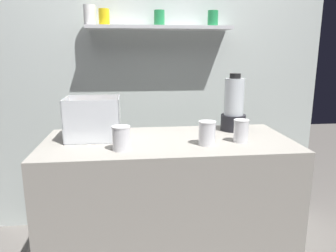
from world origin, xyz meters
TOP-DOWN VIEW (x-y plane):
  - counter at (0.00, 0.00)m, footprint 1.40×0.64m
  - back_wall_unit at (-0.00, 0.77)m, footprint 2.60×0.24m
  - carrot_display_bin at (-0.42, 0.07)m, footprint 0.30×0.22m
  - blender_pitcher at (0.43, 0.18)m, footprint 0.16×0.16m
  - juice_cup_carrot_far_left at (-0.26, -0.17)m, footprint 0.09×0.09m
  - juice_cup_carrot_left at (0.20, -0.12)m, footprint 0.09×0.09m
  - juice_cup_pomegranate_middle at (0.39, -0.09)m, footprint 0.08×0.08m

SIDE VIEW (x-z plane):
  - counter at x=0.00m, z-range 0.00..0.90m
  - juice_cup_pomegranate_middle at x=0.39m, z-range 0.89..1.02m
  - juice_cup_carrot_far_left at x=-0.26m, z-range 0.89..1.02m
  - juice_cup_carrot_left at x=0.20m, z-range 0.89..1.02m
  - carrot_display_bin at x=-0.42m, z-range 0.85..1.09m
  - blender_pitcher at x=0.43m, z-range 0.87..1.23m
  - back_wall_unit at x=0.00m, z-range 0.01..2.51m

